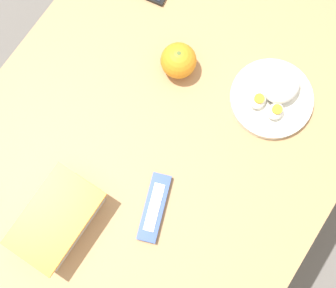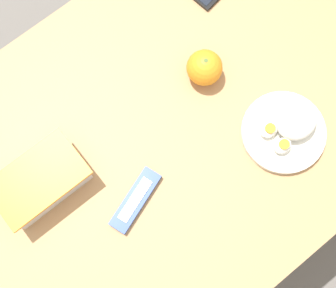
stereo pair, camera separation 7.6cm
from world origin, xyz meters
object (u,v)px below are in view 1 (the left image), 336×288
Objects in this scene: food_container at (59,220)px; candy_bar at (154,207)px; orange_fruit at (179,61)px; rice_plate at (274,94)px.

candy_bar is at bearing -49.02° from food_container.
candy_bar is (-0.32, -0.14, -0.03)m from orange_fruit.
food_container is at bearing 130.98° from candy_bar.
orange_fruit reaches higher than food_container.
rice_plate is 0.39m from candy_bar.
food_container is at bearing 154.07° from rice_plate.
rice_plate reaches higher than candy_bar.
food_container is 2.41× the size of orange_fruit.
candy_bar is at bearing 166.44° from rice_plate.
orange_fruit is (0.46, -0.02, 0.01)m from food_container.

